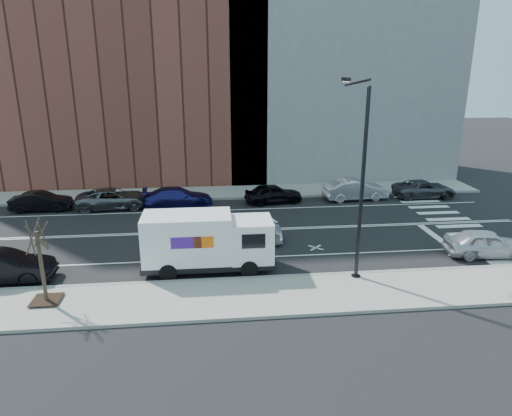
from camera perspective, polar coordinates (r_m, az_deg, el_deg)
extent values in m
plane|color=black|center=(28.51, -5.90, -2.93)|extent=(120.00, 120.00, 0.00)
cube|color=gray|center=(20.44, -5.73, -11.26)|extent=(44.00, 3.60, 0.15)
cube|color=gray|center=(36.88, -6.00, 1.89)|extent=(44.00, 3.60, 0.15)
cube|color=gray|center=(22.03, -5.78, -9.01)|extent=(44.00, 0.25, 0.17)
cube|color=gray|center=(35.14, -5.98, 1.13)|extent=(44.00, 0.25, 0.17)
cube|color=brown|center=(43.15, -17.78, 18.11)|extent=(26.00, 10.00, 22.00)
cube|color=slate|center=(44.11, 10.32, 21.19)|extent=(20.00, 10.00, 26.00)
cylinder|color=black|center=(21.23, 13.11, 2.34)|extent=(0.18, 0.18, 9.00)
cylinder|color=black|center=(22.74, 12.35, -8.43)|extent=(0.44, 0.44, 0.20)
sphere|color=black|center=(20.57, 13.98, 14.40)|extent=(0.20, 0.20, 0.20)
cylinder|color=black|center=(22.17, 12.50, 15.06)|extent=(0.11, 3.49, 0.48)
cube|color=black|center=(23.79, 11.20, 15.51)|extent=(0.25, 0.80, 0.18)
cube|color=#FFF2CC|center=(23.79, 11.19, 15.27)|extent=(0.18, 0.55, 0.03)
cube|color=black|center=(21.91, -24.70, -10.37)|extent=(1.20, 1.20, 0.04)
cylinder|color=#382B1E|center=(21.28, -25.22, -6.73)|extent=(0.16, 0.16, 3.20)
cylinder|color=#382B1E|center=(20.71, -25.06, -3.18)|extent=(0.06, 0.80, 1.44)
cylinder|color=#382B1E|center=(20.98, -25.30, -2.96)|extent=(0.81, 0.31, 1.19)
cylinder|color=#382B1E|center=(20.99, -26.10, -3.06)|extent=(0.58, 0.76, 1.50)
cylinder|color=#382B1E|center=(20.73, -26.36, -3.33)|extent=(0.47, 0.61, 1.37)
cylinder|color=#382B1E|center=(20.56, -25.71, -3.41)|extent=(0.72, 0.29, 1.13)
cube|color=black|center=(23.14, -6.14, -6.65)|extent=(6.34, 2.18, 0.31)
cube|color=white|center=(22.79, -0.57, -3.88)|extent=(2.05, 2.21, 2.04)
cube|color=black|center=(22.79, 2.04, -3.06)|extent=(0.07, 1.89, 0.97)
cube|color=black|center=(21.65, -0.30, -4.18)|extent=(1.12, 0.05, 0.71)
cube|color=black|center=(23.72, -0.81, -2.22)|extent=(1.12, 0.05, 0.71)
cube|color=black|center=(23.28, 1.91, -6.13)|extent=(0.16, 2.04, 0.36)
cube|color=white|center=(22.67, -8.58, -3.64)|extent=(4.30, 2.27, 2.35)
cube|color=#47198C|center=(21.55, -8.73, -4.35)|extent=(1.43, 0.03, 0.56)
cube|color=orange|center=(21.52, -6.55, -4.29)|extent=(0.92, 0.03, 0.56)
cube|color=#47198C|center=(23.69, -8.47, -2.31)|extent=(1.43, 0.03, 0.56)
cube|color=orange|center=(23.66, -6.50, -2.26)|extent=(0.92, 0.03, 0.56)
cylinder|color=black|center=(22.29, -0.84, -7.61)|extent=(0.86, 0.29, 0.86)
cylinder|color=black|center=(24.15, -1.26, -5.58)|extent=(0.86, 0.29, 0.86)
cylinder|color=black|center=(22.33, -10.91, -7.89)|extent=(0.86, 0.29, 0.86)
cylinder|color=black|center=(24.19, -10.51, -5.84)|extent=(0.86, 0.29, 0.86)
imported|color=black|center=(35.61, -25.26, 0.75)|extent=(4.16, 1.54, 1.36)
imported|color=#565A5F|center=(34.36, -17.37, 1.14)|extent=(5.35, 2.81, 1.44)
imported|color=navy|center=(33.58, -9.74, 1.34)|extent=(5.13, 2.47, 1.44)
imported|color=black|center=(34.06, 2.18, 1.81)|extent=(4.45, 2.28, 1.45)
imported|color=silver|center=(35.68, 12.29, 2.27)|extent=(4.99, 2.10, 1.60)
imported|color=#424549|center=(37.95, 20.28, 2.26)|extent=(4.79, 2.22, 1.33)
imported|color=silver|center=(26.33, -1.73, -2.83)|extent=(4.75, 2.14, 1.51)
imported|color=black|center=(24.74, -29.09, -6.49)|extent=(4.65, 1.72, 1.52)
imported|color=silver|center=(27.45, 26.83, -3.97)|extent=(4.47, 2.20, 1.47)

